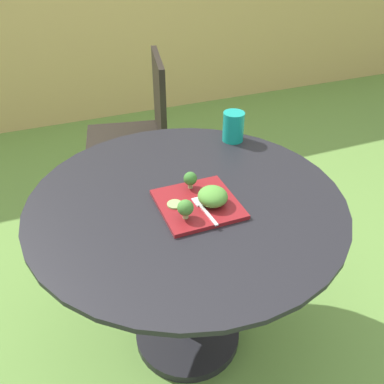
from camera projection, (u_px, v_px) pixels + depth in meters
The scene contains 11 objects.
ground_plane at pixel (188, 335), 1.79m from camera, with size 12.00×12.00×0.00m, color #669342.
bamboo_fence at pixel (74, 17), 3.16m from camera, with size 8.00×0.08×1.67m, color tan.
patio_table at pixel (187, 247), 1.50m from camera, with size 1.06×1.06×0.73m.
patio_chair at pixel (141, 125), 2.30m from camera, with size 0.52×0.52×0.90m.
salad_plate at pixel (198, 204), 1.34m from camera, with size 0.25×0.25×0.01m, color maroon.
drinking_glass at pixel (233, 128), 1.68m from camera, with size 0.09×0.09×0.12m.
fork at pixel (203, 208), 1.30m from camera, with size 0.03×0.15×0.00m.
lettuce_mound at pixel (213, 196), 1.31m from camera, with size 0.10×0.10×0.06m, color #519338.
broccoli_floret_0 at pixel (185, 208), 1.24m from camera, with size 0.05×0.05×0.06m.
broccoli_floret_1 at pixel (190, 179), 1.38m from camera, with size 0.05×0.05×0.06m.
cucumber_slice_0 at pixel (175, 204), 1.32m from camera, with size 0.05×0.05×0.01m, color #8EB766.
Camera 1 is at (-0.39, -1.05, 1.53)m, focal length 38.68 mm.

